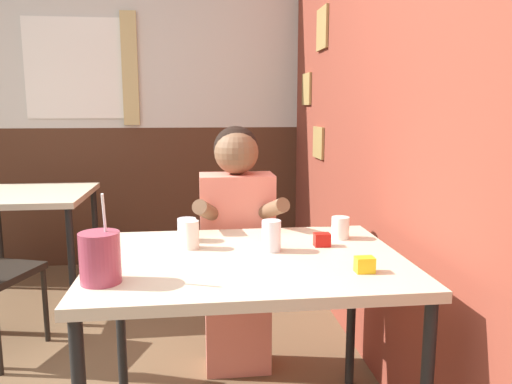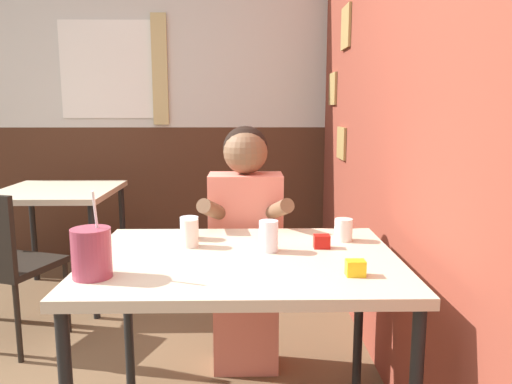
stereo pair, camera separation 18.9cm
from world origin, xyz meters
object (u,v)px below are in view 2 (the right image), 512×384
at_px(person_seated, 246,244).
at_px(background_table, 58,202).
at_px(cocktail_pitcher, 92,253).
at_px(chair_near_window, 1,258).
at_px(main_table, 243,273).

bearing_deg(person_seated, background_table, 142.72).
bearing_deg(cocktail_pitcher, background_table, 113.70).
bearing_deg(chair_near_window, main_table, -12.79).
bearing_deg(background_table, chair_near_window, -92.73).
height_order(chair_near_window, person_seated, person_seated).
height_order(background_table, chair_near_window, chair_near_window).
xyz_separation_m(chair_near_window, cocktail_pitcher, (0.79, -1.01, 0.32)).
distance_m(chair_near_window, cocktail_pitcher, 1.32).
xyz_separation_m(chair_near_window, person_seated, (1.26, -0.22, 0.13)).
relative_size(main_table, chair_near_window, 1.30).
distance_m(chair_near_window, person_seated, 1.29).
bearing_deg(chair_near_window, background_table, 106.88).
distance_m(person_seated, cocktail_pitcher, 0.94).
bearing_deg(main_table, cocktail_pitcher, -155.52).
bearing_deg(chair_near_window, person_seated, 9.64).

